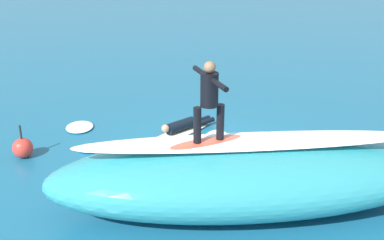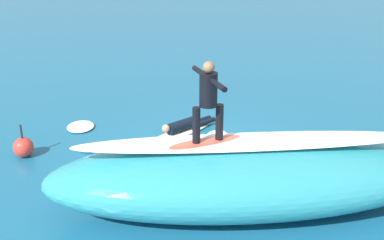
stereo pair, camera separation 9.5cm
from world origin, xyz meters
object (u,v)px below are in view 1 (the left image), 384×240
at_px(surfboard_riding, 209,143).
at_px(surfboard_paddling, 181,132).
at_px(buoy_marker, 23,148).
at_px(surfer_riding, 209,96).
at_px(surfer_paddling, 184,125).

distance_m(surfboard_riding, surfboard_paddling, 4.21).
height_order(surfboard_riding, buoy_marker, surfboard_riding).
relative_size(surfer_riding, surfer_paddling, 1.08).
height_order(surfboard_riding, surfer_riding, surfer_riding).
height_order(surfboard_riding, surfer_paddling, surfboard_riding).
bearing_deg(surfboard_paddling, surfer_paddling, 180.00).
height_order(surfboard_paddling, surfer_paddling, surfer_paddling).
bearing_deg(surfer_paddling, surfer_riding, 55.77).
relative_size(surfer_paddling, buoy_marker, 1.68).
bearing_deg(surfboard_paddling, buoy_marker, -20.85).
height_order(surfer_riding, buoy_marker, surfer_riding).
xyz_separation_m(surfer_riding, surfboard_paddling, (0.89, -3.86, -2.39)).
height_order(surfboard_riding, surfboard_paddling, surfboard_riding).
xyz_separation_m(surfboard_paddling, buoy_marker, (3.75, 1.73, 0.21)).
distance_m(surfer_riding, buoy_marker, 5.55).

